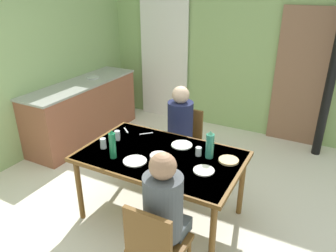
% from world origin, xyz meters
% --- Properties ---
extents(ground_plane, '(6.95, 6.95, 0.00)m').
position_xyz_m(ground_plane, '(0.00, 0.00, 0.00)').
color(ground_plane, silver).
extents(wall_back, '(4.46, 0.10, 2.83)m').
position_xyz_m(wall_back, '(0.00, 2.67, 1.41)').
color(wall_back, '#92B36C').
rests_on(wall_back, ground_plane).
extents(wall_left, '(0.10, 4.01, 2.83)m').
position_xyz_m(wall_left, '(-2.13, 0.67, 1.41)').
color(wall_left, '#93B471').
rests_on(wall_left, ground_plane).
extents(door_wooden, '(0.80, 0.05, 2.00)m').
position_xyz_m(door_wooden, '(1.16, 2.59, 1.00)').
color(door_wooden, '#895F46').
rests_on(door_wooden, ground_plane).
extents(stove_pipe_column, '(0.12, 0.12, 2.83)m').
position_xyz_m(stove_pipe_column, '(1.53, 2.32, 1.41)').
color(stove_pipe_column, black).
rests_on(stove_pipe_column, ground_plane).
extents(curtain_panel, '(0.90, 0.03, 2.38)m').
position_xyz_m(curtain_panel, '(-1.12, 2.57, 1.19)').
color(curtain_panel, white).
rests_on(curtain_panel, ground_plane).
extents(kitchen_counter, '(0.61, 2.00, 0.91)m').
position_xyz_m(kitchen_counter, '(-1.80, 1.19, 0.45)').
color(kitchen_counter, '#95543C').
rests_on(kitchen_counter, ground_plane).
extents(dining_table, '(1.59, 0.99, 0.74)m').
position_xyz_m(dining_table, '(0.20, 0.08, 0.68)').
color(dining_table, brown).
rests_on(dining_table, ground_plane).
extents(chair_near_diner, '(0.40, 0.40, 0.87)m').
position_xyz_m(chair_near_diner, '(0.62, -0.77, 0.50)').
color(chair_near_diner, brown).
rests_on(chair_near_diner, ground_plane).
extents(chair_far_diner, '(0.40, 0.40, 0.87)m').
position_xyz_m(chair_far_diner, '(0.06, 0.93, 0.50)').
color(chair_far_diner, brown).
rests_on(chair_far_diner, ground_plane).
extents(person_near_diner, '(0.30, 0.37, 0.77)m').
position_xyz_m(person_near_diner, '(0.62, -0.63, 0.78)').
color(person_near_diner, '#474F53').
rests_on(person_near_diner, ground_plane).
extents(person_far_diner, '(0.30, 0.37, 0.77)m').
position_xyz_m(person_far_diner, '(0.06, 0.79, 0.78)').
color(person_far_diner, '#282A41').
rests_on(person_far_diner, ground_plane).
extents(water_bottle_green_near, '(0.08, 0.08, 0.28)m').
position_xyz_m(water_bottle_green_near, '(0.64, 0.26, 0.87)').
color(water_bottle_green_near, '#328970').
rests_on(water_bottle_green_near, dining_table).
extents(water_bottle_green_far, '(0.06, 0.06, 0.29)m').
position_xyz_m(water_bottle_green_far, '(-0.18, -0.18, 0.88)').
color(water_bottle_green_far, '#1F7C4B').
rests_on(water_bottle_green_far, dining_table).
extents(serving_bowl_center, '(0.17, 0.17, 0.05)m').
position_xyz_m(serving_bowl_center, '(0.23, -0.02, 0.77)').
color(serving_bowl_center, silver).
rests_on(serving_bowl_center, dining_table).
extents(dinner_plate_near_left, '(0.23, 0.23, 0.01)m').
position_xyz_m(dinner_plate_near_left, '(0.05, -0.15, 0.75)').
color(dinner_plate_near_left, white).
rests_on(dinner_plate_near_left, dining_table).
extents(dinner_plate_near_right, '(0.22, 0.22, 0.01)m').
position_xyz_m(dinner_plate_near_right, '(0.30, 0.35, 0.75)').
color(dinner_plate_near_right, white).
rests_on(dinner_plate_near_right, dining_table).
extents(dinner_plate_far_center, '(0.19, 0.19, 0.01)m').
position_xyz_m(dinner_plate_far_center, '(0.69, -0.00, 0.75)').
color(dinner_plate_far_center, white).
rests_on(dinner_plate_far_center, dining_table).
extents(drinking_glass_by_near_diner, '(0.06, 0.06, 0.10)m').
position_xyz_m(drinking_glass_by_near_diner, '(-0.37, 0.15, 0.79)').
color(drinking_glass_by_near_diner, silver).
rests_on(drinking_glass_by_near_diner, dining_table).
extents(drinking_glass_by_far_diner, '(0.06, 0.06, 0.11)m').
position_xyz_m(drinking_glass_by_far_diner, '(-0.38, -0.07, 0.79)').
color(drinking_glass_by_far_diner, silver).
rests_on(drinking_glass_by_far_diner, dining_table).
extents(drinking_glass_spare_center, '(0.06, 0.06, 0.09)m').
position_xyz_m(drinking_glass_spare_center, '(0.53, 0.24, 0.78)').
color(drinking_glass_spare_center, silver).
rests_on(drinking_glass_spare_center, dining_table).
extents(bread_plate_sliced, '(0.19, 0.19, 0.02)m').
position_xyz_m(bread_plate_sliced, '(0.83, 0.27, 0.75)').
color(bread_plate_sliced, '#DBB77A').
rests_on(bread_plate_sliced, dining_table).
extents(cutlery_knife_near, '(0.12, 0.11, 0.00)m').
position_xyz_m(cutlery_knife_near, '(-0.42, 0.39, 0.74)').
color(cutlery_knife_near, silver).
rests_on(cutlery_knife_near, dining_table).
extents(cutlery_fork_near, '(0.12, 0.12, 0.00)m').
position_xyz_m(cutlery_fork_near, '(-0.18, 0.42, 0.74)').
color(cutlery_fork_near, silver).
rests_on(cutlery_fork_near, dining_table).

